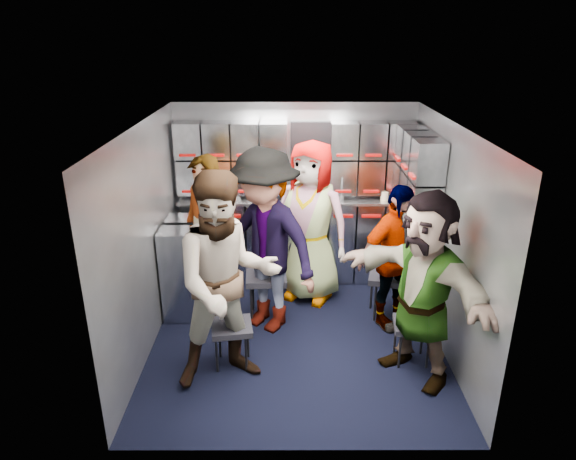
{
  "coord_description": "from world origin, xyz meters",
  "views": [
    {
      "loc": [
        -0.09,
        -4.4,
        2.89
      ],
      "look_at": [
        -0.08,
        0.35,
        1.0
      ],
      "focal_mm": 32.0,
      "sensor_mm": 36.0,
      "label": 1
    }
  ],
  "objects_px": {
    "jump_seat_near_left": "(232,329)",
    "attendant_arc_d": "(394,258)",
    "attendant_arc_b": "(265,242)",
    "attendant_arc_a": "(227,282)",
    "attendant_arc_c": "(311,222)",
    "jump_seat_mid_left": "(266,279)",
    "jump_seat_near_right": "(413,327)",
    "jump_seat_mid_right": "(389,279)",
    "jump_seat_center": "(309,254)",
    "attendant_standing": "(207,236)",
    "attendant_arc_e": "(423,288)"
  },
  "relations": [
    {
      "from": "attendant_arc_a",
      "to": "attendant_arc_d",
      "type": "xyz_separation_m",
      "value": [
        1.56,
        0.88,
        -0.19
      ]
    },
    {
      "from": "attendant_standing",
      "to": "attendant_arc_d",
      "type": "xyz_separation_m",
      "value": [
        1.91,
        -0.33,
        -0.1
      ]
    },
    {
      "from": "jump_seat_mid_right",
      "to": "attendant_arc_e",
      "type": "bearing_deg",
      "value": -85.88
    },
    {
      "from": "attendant_standing",
      "to": "attendant_arc_d",
      "type": "relative_size",
      "value": 1.14
    },
    {
      "from": "jump_seat_mid_right",
      "to": "attendant_arc_b",
      "type": "height_order",
      "value": "attendant_arc_b"
    },
    {
      "from": "attendant_arc_e",
      "to": "attendant_arc_d",
      "type": "bearing_deg",
      "value": 147.13
    },
    {
      "from": "jump_seat_near_left",
      "to": "jump_seat_mid_right",
      "type": "xyz_separation_m",
      "value": [
        1.56,
        0.88,
        0.05
      ]
    },
    {
      "from": "jump_seat_near_left",
      "to": "attendant_arc_c",
      "type": "relative_size",
      "value": 0.23
    },
    {
      "from": "jump_seat_mid_left",
      "to": "jump_seat_near_right",
      "type": "relative_size",
      "value": 1.21
    },
    {
      "from": "jump_seat_center",
      "to": "attendant_arc_a",
      "type": "xyz_separation_m",
      "value": [
        -0.75,
        -1.66,
        0.5
      ]
    },
    {
      "from": "jump_seat_near_left",
      "to": "attendant_arc_d",
      "type": "relative_size",
      "value": 0.28
    },
    {
      "from": "jump_seat_near_left",
      "to": "jump_seat_center",
      "type": "xyz_separation_m",
      "value": [
        0.75,
        1.48,
        0.07
      ]
    },
    {
      "from": "jump_seat_mid_left",
      "to": "attendant_arc_d",
      "type": "bearing_deg",
      "value": -6.84
    },
    {
      "from": "jump_seat_mid_right",
      "to": "attendant_arc_d",
      "type": "height_order",
      "value": "attendant_arc_d"
    },
    {
      "from": "jump_seat_near_left",
      "to": "jump_seat_near_right",
      "type": "relative_size",
      "value": 1.04
    },
    {
      "from": "attendant_standing",
      "to": "attendant_arc_e",
      "type": "xyz_separation_m",
      "value": [
        1.98,
        -1.15,
        -0.0
      ]
    },
    {
      "from": "jump_seat_near_left",
      "to": "attendant_arc_c",
      "type": "height_order",
      "value": "attendant_arc_c"
    },
    {
      "from": "jump_seat_mid_right",
      "to": "attendant_arc_a",
      "type": "xyz_separation_m",
      "value": [
        -1.56,
        -1.06,
        0.52
      ]
    },
    {
      "from": "jump_seat_near_right",
      "to": "attendant_arc_c",
      "type": "bearing_deg",
      "value": 125.4
    },
    {
      "from": "attendant_arc_d",
      "to": "attendant_arc_e",
      "type": "bearing_deg",
      "value": -114.08
    },
    {
      "from": "attendant_standing",
      "to": "jump_seat_near_right",
      "type": "bearing_deg",
      "value": 11.67
    },
    {
      "from": "jump_seat_center",
      "to": "jump_seat_near_right",
      "type": "bearing_deg",
      "value": -58.16
    },
    {
      "from": "jump_seat_near_right",
      "to": "attendant_arc_b",
      "type": "bearing_deg",
      "value": 155.44
    },
    {
      "from": "attendant_arc_d",
      "to": "jump_seat_mid_right",
      "type": "bearing_deg",
      "value": 60.91
    },
    {
      "from": "jump_seat_near_right",
      "to": "jump_seat_mid_left",
      "type": "bearing_deg",
      "value": 149.48
    },
    {
      "from": "jump_seat_near_right",
      "to": "attendant_arc_b",
      "type": "xyz_separation_m",
      "value": [
        -1.36,
        0.62,
        0.57
      ]
    },
    {
      "from": "jump_seat_center",
      "to": "jump_seat_near_right",
      "type": "relative_size",
      "value": 1.23
    },
    {
      "from": "attendant_arc_d",
      "to": "jump_seat_mid_left",
      "type": "bearing_deg",
      "value": 144.07
    },
    {
      "from": "attendant_arc_a",
      "to": "attendant_arc_c",
      "type": "bearing_deg",
      "value": 45.11
    },
    {
      "from": "attendant_arc_a",
      "to": "attendant_arc_e",
      "type": "relative_size",
      "value": 1.1
    },
    {
      "from": "jump_seat_mid_right",
      "to": "attendant_standing",
      "type": "relative_size",
      "value": 0.28
    },
    {
      "from": "attendant_standing",
      "to": "attendant_arc_a",
      "type": "relative_size",
      "value": 0.91
    },
    {
      "from": "jump_seat_near_right",
      "to": "attendant_arc_d",
      "type": "distance_m",
      "value": 0.76
    },
    {
      "from": "jump_seat_mid_left",
      "to": "attendant_arc_a",
      "type": "relative_size",
      "value": 0.26
    },
    {
      "from": "jump_seat_near_right",
      "to": "attendant_arc_d",
      "type": "relative_size",
      "value": 0.27
    },
    {
      "from": "attendant_arc_c",
      "to": "attendant_arc_e",
      "type": "relative_size",
      "value": 1.06
    },
    {
      "from": "jump_seat_mid_right",
      "to": "attendant_arc_e",
      "type": "distance_m",
      "value": 1.1
    },
    {
      "from": "jump_seat_near_right",
      "to": "attendant_arc_e",
      "type": "relative_size",
      "value": 0.24
    },
    {
      "from": "attendant_standing",
      "to": "jump_seat_center",
      "type": "bearing_deg",
      "value": 60.19
    },
    {
      "from": "jump_seat_near_right",
      "to": "attendant_standing",
      "type": "height_order",
      "value": "attendant_standing"
    },
    {
      "from": "jump_seat_center",
      "to": "attendant_arc_a",
      "type": "bearing_deg",
      "value": -114.41
    },
    {
      "from": "jump_seat_near_left",
      "to": "attendant_arc_d",
      "type": "bearing_deg",
      "value": 24.06
    },
    {
      "from": "jump_seat_mid_right",
      "to": "jump_seat_near_right",
      "type": "relative_size",
      "value": 1.19
    },
    {
      "from": "jump_seat_mid_left",
      "to": "attendant_arc_b",
      "type": "relative_size",
      "value": 0.26
    },
    {
      "from": "jump_seat_near_left",
      "to": "attendant_arc_c",
      "type": "xyz_separation_m",
      "value": [
        0.75,
        1.3,
        0.53
      ]
    },
    {
      "from": "attendant_arc_a",
      "to": "attendant_arc_b",
      "type": "xyz_separation_m",
      "value": [
        0.28,
        0.85,
        -0.01
      ]
    },
    {
      "from": "jump_seat_mid_right",
      "to": "jump_seat_near_right",
      "type": "xyz_separation_m",
      "value": [
        0.07,
        -0.83,
        -0.07
      ]
    },
    {
      "from": "attendant_arc_d",
      "to": "attendant_arc_e",
      "type": "height_order",
      "value": "attendant_arc_e"
    },
    {
      "from": "attendant_arc_b",
      "to": "attendant_arc_d",
      "type": "height_order",
      "value": "attendant_arc_b"
    },
    {
      "from": "attendant_arc_d",
      "to": "jump_seat_near_left",
      "type": "bearing_deg",
      "value": 174.97
    }
  ]
}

